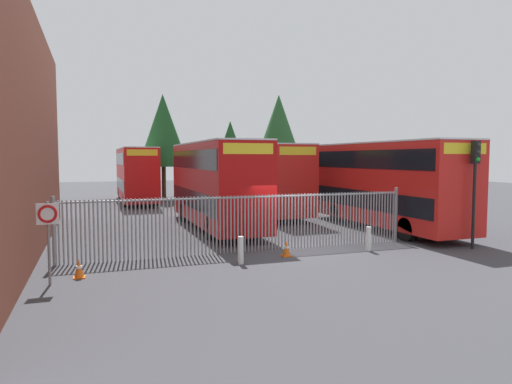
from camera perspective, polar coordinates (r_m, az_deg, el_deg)
name	(u,v)px	position (r m, az deg, el deg)	size (l,w,h in m)	color
ground_plane	(232,223)	(26.06, -2.94, -3.78)	(100.00, 100.00, 0.00)	#3D3D42
palisade_fence	(247,222)	(17.81, -1.16, -3.67)	(13.77, 0.14, 2.35)	gray
double_decker_bus_near_gate	(384,182)	(24.42, 15.49, 1.25)	(2.54, 10.81, 4.42)	red
double_decker_bus_behind_fence_left	(215,181)	(23.88, -5.04, 1.32)	(2.54, 10.81, 4.42)	#B70C0C
double_decker_bus_behind_fence_right	(263,177)	(29.76, 0.84, 1.91)	(2.54, 10.81, 4.42)	red
double_decker_bus_far_back	(136,173)	(38.80, -14.58, 2.31)	(2.54, 10.81, 4.42)	red
bollard_near_left	(241,250)	(15.92, -1.90, -7.19)	(0.20, 0.20, 0.95)	silver
bollard_center_front	(369,239)	(18.63, 13.71, -5.63)	(0.20, 0.20, 0.95)	silver
traffic_cone_by_gate	(79,269)	(15.12, -20.98, -8.81)	(0.34, 0.34, 0.59)	orange
traffic_cone_mid_forecourt	(286,249)	(17.18, 3.76, -6.98)	(0.34, 0.34, 0.59)	orange
speed_limit_sign_post	(48,223)	(14.34, -24.26, -3.56)	(0.60, 0.14, 2.40)	slate
traffic_light_kerbside	(475,174)	(20.21, 25.40, 2.00)	(0.28, 0.33, 4.30)	black
tree_tall_back	(163,131)	(40.50, -11.38, 7.44)	(4.29, 4.29, 9.04)	#4C3823
tree_short_side	(279,132)	(45.97, 2.81, 7.37)	(5.13, 5.13, 9.82)	#4C3823
tree_mid_row	(230,149)	(42.64, -3.19, 5.30)	(3.56, 3.56, 6.99)	#4C3823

